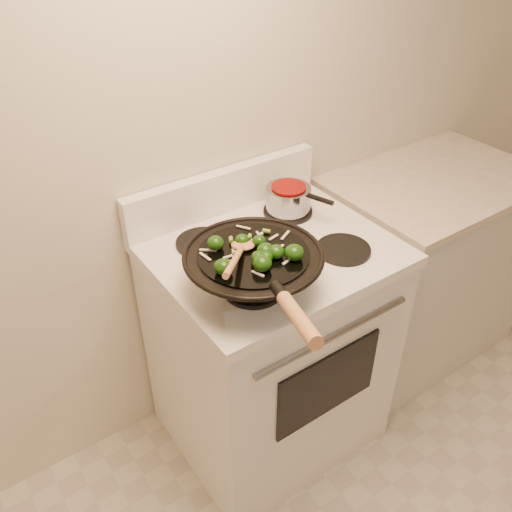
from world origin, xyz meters
TOP-DOWN VIEW (x-y plane):
  - stove at (-0.23, 1.17)m, footprint 0.78×0.67m
  - counter_unit at (0.65, 1.20)m, footprint 0.89×0.62m
  - wok at (-0.41, 1.02)m, footprint 0.41×0.66m
  - stirfry at (-0.41, 0.99)m, footprint 0.30×0.26m
  - wooden_spoon at (-0.47, 1.00)m, footprint 0.24×0.26m
  - saucepan at (-0.05, 1.32)m, footprint 0.16×0.25m

SIDE VIEW (x-z plane):
  - counter_unit at x=0.65m, z-range 0.00..0.91m
  - stove at x=-0.23m, z-range -0.07..1.01m
  - saucepan at x=-0.05m, z-range 0.93..1.03m
  - wok at x=-0.41m, z-range 0.89..1.12m
  - stirfry at x=-0.41m, z-range 1.05..1.10m
  - wooden_spoon at x=-0.47m, z-range 1.04..1.15m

